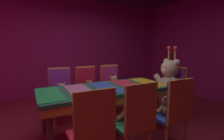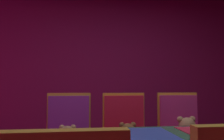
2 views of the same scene
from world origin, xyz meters
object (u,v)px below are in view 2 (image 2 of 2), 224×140
Objects in this scene: chair_left_0 at (68,136)px; chair_left_2 at (181,133)px; chair_left_1 at (125,135)px; teddy_left_2 at (188,137)px.

chair_left_2 is at bearing 89.44° from chair_left_0.
chair_left_0 and chair_left_2 have the same top height.
teddy_left_2 is at bearing 76.00° from chair_left_1.
chair_left_0 and chair_left_1 have the same top height.
chair_left_1 is at bearing -104.00° from teddy_left_2.
chair_left_2 is 2.95× the size of teddy_left_2.
teddy_left_2 is at bearing 0.00° from chair_left_2.
teddy_left_2 is (0.15, 0.00, -0.00)m from chair_left_2.
teddy_left_2 is (0.14, 0.55, -0.00)m from chair_left_1.
chair_left_1 is 1.00× the size of chair_left_2.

